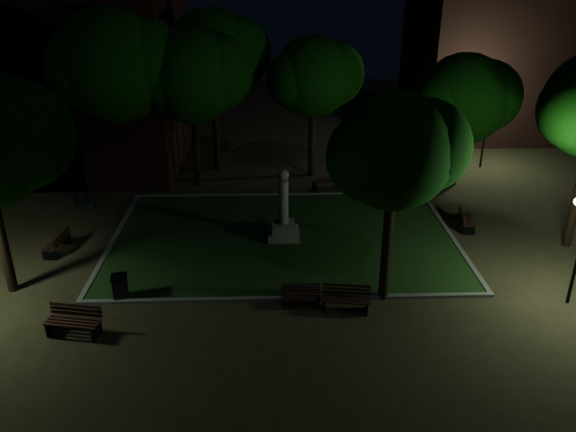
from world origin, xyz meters
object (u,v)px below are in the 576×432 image
at_px(bench_far_side, 327,183).
at_px(trash_bin, 120,287).
at_px(bench_near_left, 301,296).
at_px(bench_near_right, 346,299).
at_px(bench_right_side, 465,220).
at_px(bicycle, 82,199).
at_px(bench_west_near, 74,322).
at_px(bench_left_side, 58,243).
at_px(monument, 283,219).

xyz_separation_m(bench_far_side, trash_bin, (-8.67, -10.61, 0.07)).
height_order(bench_near_left, trash_bin, trash_bin).
xyz_separation_m(bench_near_right, bench_far_side, (0.48, 11.61, -0.01)).
height_order(bench_near_left, bench_right_side, bench_right_side).
bearing_deg(bicycle, bench_far_side, -56.94).
distance_m(bench_west_near, bench_far_side, 15.99).
xyz_separation_m(bench_west_near, bench_left_side, (-2.53, 5.91, -0.05)).
xyz_separation_m(monument, bench_near_right, (2.07, -5.81, -0.52)).
height_order(bench_near_right, bench_far_side, bench_near_right).
height_order(bench_near_left, bench_left_side, bench_left_side).
height_order(bench_left_side, bench_far_side, bench_left_side).
relative_size(monument, bicycle, 1.86).
xyz_separation_m(monument, bicycle, (-10.13, 3.89, -0.50)).
relative_size(bench_near_right, bench_right_side, 1.04).
bearing_deg(bench_far_side, trash_bin, 29.23).
relative_size(bench_right_side, bicycle, 0.98).
height_order(bench_near_left, bicycle, bicycle).
bearing_deg(bicycle, bench_right_side, -74.94).
height_order(trash_bin, bicycle, trash_bin).
bearing_deg(bench_far_side, bench_near_left, 58.12).
relative_size(bench_far_side, trash_bin, 1.79).
bearing_deg(bench_right_side, bench_west_near, 125.75).
bearing_deg(bench_left_side, monument, 101.80).
xyz_separation_m(monument, bench_far_side, (2.55, 5.79, -0.53)).
height_order(bench_west_near, bench_right_side, bench_west_near).
distance_m(bench_near_left, bench_near_right, 1.62).
bearing_deg(bench_near_left, bench_left_side, 154.86).
distance_m(bench_near_right, bench_left_side, 12.70).
relative_size(bench_near_left, bench_west_near, 0.74).
bearing_deg(bench_left_side, bench_near_right, 73.63).
distance_m(bench_far_side, bicycle, 12.83).
bearing_deg(bicycle, trash_bin, -130.75).
distance_m(bench_near_left, bench_left_side, 11.10).
height_order(bench_left_side, trash_bin, trash_bin).
bearing_deg(bench_west_near, bench_left_side, 124.32).
distance_m(monument, bench_near_right, 6.19).
distance_m(monument, bench_near_left, 5.48).
height_order(bench_west_near, bench_far_side, bench_west_near).
bearing_deg(bench_near_right, trash_bin, -178.68).
height_order(bench_near_left, bench_near_right, bench_near_right).
bearing_deg(bench_near_left, bicycle, 137.11).
height_order(monument, bicycle, monument).
bearing_deg(monument, bench_near_left, -84.81).
relative_size(bench_right_side, bench_far_side, 0.97).
distance_m(bench_right_side, bicycle, 18.91).
height_order(bench_far_side, bicycle, bench_far_side).
relative_size(bench_near_left, bicycle, 0.83).
relative_size(bench_near_left, bench_near_right, 0.81).
bearing_deg(bench_near_left, bench_west_near, -170.63).
relative_size(monument, bench_near_left, 2.24).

